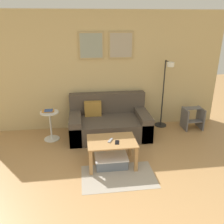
{
  "coord_description": "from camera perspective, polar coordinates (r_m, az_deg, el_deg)",
  "views": [
    {
      "loc": [
        -0.35,
        -2.0,
        2.35
      ],
      "look_at": [
        0.15,
        1.8,
        0.85
      ],
      "focal_mm": 38.0,
      "sensor_mm": 36.0,
      "label": 1
    }
  ],
  "objects": [
    {
      "name": "wall_back",
      "position": [
        5.26,
        -3.53,
        9.65
      ],
      "size": [
        5.6,
        0.09,
        2.55
      ],
      "color": "tan",
      "rests_on": "ground_plane"
    },
    {
      "name": "area_rug",
      "position": [
        3.94,
        1.56,
        -15.22
      ],
      "size": [
        1.18,
        0.73,
        0.01
      ],
      "primitive_type": "cube",
      "color": "#A39989",
      "rests_on": "ground_plane"
    },
    {
      "name": "couch",
      "position": [
        5.12,
        -0.76,
        -2.54
      ],
      "size": [
        1.67,
        0.97,
        0.85
      ],
      "color": "#4C4238",
      "rests_on": "ground_plane"
    },
    {
      "name": "coffee_table",
      "position": [
        4.04,
        -0.08,
        -8.06
      ],
      "size": [
        0.82,
        0.57,
        0.46
      ],
      "color": "#AD7F4C",
      "rests_on": "ground_plane"
    },
    {
      "name": "storage_bin",
      "position": [
        4.17,
        -0.26,
        -11.36
      ],
      "size": [
        0.55,
        0.46,
        0.19
      ],
      "color": "slate",
      "rests_on": "ground_plane"
    },
    {
      "name": "floor_lamp",
      "position": [
        5.37,
        12.65,
        4.55
      ],
      "size": [
        0.27,
        0.51,
        1.54
      ],
      "color": "black",
      "rests_on": "ground_plane"
    },
    {
      "name": "side_table",
      "position": [
        5.03,
        -14.61,
        -2.58
      ],
      "size": [
        0.38,
        0.38,
        0.61
      ],
      "color": "silver",
      "rests_on": "ground_plane"
    },
    {
      "name": "book_stack",
      "position": [
        4.95,
        -15.11,
        0.27
      ],
      "size": [
        0.24,
        0.15,
        0.04
      ],
      "color": "#D18438",
      "rests_on": "side_table"
    },
    {
      "name": "remote_control",
      "position": [
        3.98,
        -0.39,
        -6.83
      ],
      "size": [
        0.11,
        0.15,
        0.02
      ],
      "primitive_type": "cube",
      "rotation": [
        0.0,
        0.0,
        -0.5
      ],
      "color": "#99999E",
      "rests_on": "coffee_table"
    },
    {
      "name": "cell_phone",
      "position": [
        3.93,
        1.23,
        -7.29
      ],
      "size": [
        0.09,
        0.15,
        0.01
      ],
      "primitive_type": "cube",
      "rotation": [
        0.0,
        0.0,
        -0.19
      ],
      "color": "black",
      "rests_on": "coffee_table"
    },
    {
      "name": "step_stool",
      "position": [
        5.71,
        18.83,
        -1.32
      ],
      "size": [
        0.42,
        0.37,
        0.48
      ],
      "color": "slate",
      "rests_on": "ground_plane"
    }
  ]
}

